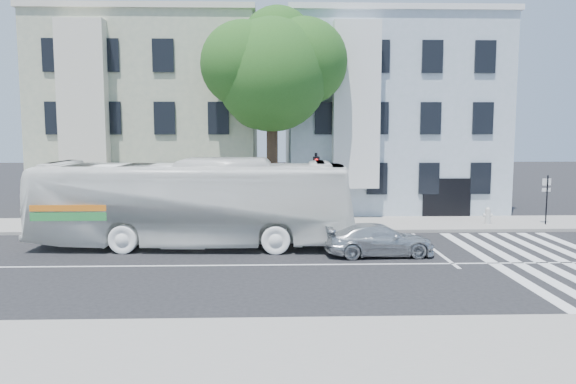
{
  "coord_description": "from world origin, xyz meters",
  "views": [
    {
      "loc": [
        -0.13,
        -19.71,
        4.92
      ],
      "look_at": [
        0.58,
        2.12,
        2.4
      ],
      "focal_mm": 35.0,
      "sensor_mm": 36.0,
      "label": 1
    }
  ],
  "objects_px": {
    "sedan": "(379,240)",
    "fire_hydrant": "(488,215)",
    "bus": "(193,203)",
    "traffic_signal": "(316,182)"
  },
  "relations": [
    {
      "from": "fire_hydrant",
      "to": "sedan",
      "type": "bearing_deg",
      "value": -137.36
    },
    {
      "from": "traffic_signal",
      "to": "fire_hydrant",
      "type": "distance_m",
      "value": 9.05
    },
    {
      "from": "sedan",
      "to": "traffic_signal",
      "type": "xyz_separation_m",
      "value": [
        -2.08,
        4.53,
        1.82
      ]
    },
    {
      "from": "bus",
      "to": "sedan",
      "type": "bearing_deg",
      "value": -101.35
    },
    {
      "from": "sedan",
      "to": "fire_hydrant",
      "type": "height_order",
      "value": "sedan"
    },
    {
      "from": "sedan",
      "to": "fire_hydrant",
      "type": "distance_m",
      "value": 9.02
    },
    {
      "from": "bus",
      "to": "sedan",
      "type": "relative_size",
      "value": 3.12
    },
    {
      "from": "bus",
      "to": "sedan",
      "type": "distance_m",
      "value": 7.7
    },
    {
      "from": "fire_hydrant",
      "to": "bus",
      "type": "bearing_deg",
      "value": -163.18
    },
    {
      "from": "sedan",
      "to": "bus",
      "type": "bearing_deg",
      "value": 73.21
    }
  ]
}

